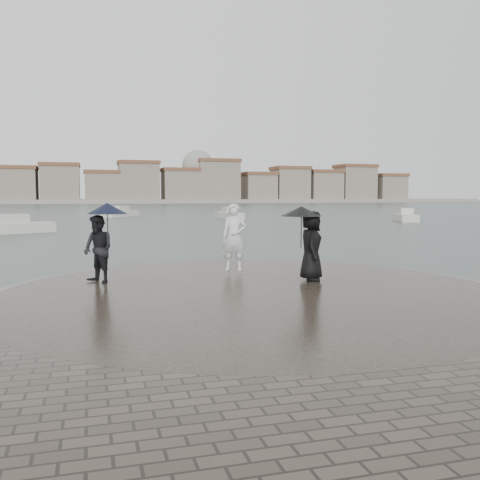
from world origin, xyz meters
name	(u,v)px	position (x,y,z in m)	size (l,w,h in m)	color
ground	(315,346)	(0.00, 0.00, 0.00)	(400.00, 400.00, 0.00)	#2B3835
kerb_ring	(255,299)	(0.00, 3.50, 0.16)	(12.50, 12.50, 0.32)	gray
quay_tip	(255,298)	(0.00, 3.50, 0.18)	(11.90, 11.90, 0.36)	#2D261E
statue	(234,237)	(0.42, 6.95, 1.35)	(0.72, 0.47, 1.98)	silver
visitor_left	(100,239)	(-3.45, 5.70, 1.48)	(1.30, 1.16, 2.04)	black
visitor_right	(309,237)	(1.80, 4.54, 1.50)	(1.25, 1.18, 1.95)	black
far_skyline	(80,185)	(-6.29, 160.71, 5.61)	(260.00, 20.00, 37.00)	gray
boats	(204,218)	(7.08, 43.23, 0.38)	(39.79, 30.25, 1.50)	beige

